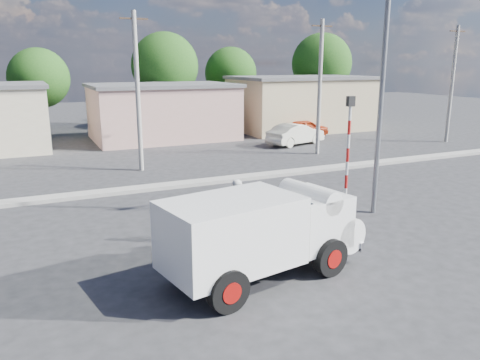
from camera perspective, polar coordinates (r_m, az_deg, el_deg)
name	(u,v)px	position (r m, az deg, el deg)	size (l,w,h in m)	color
ground_plane	(291,240)	(15.11, 6.26, -7.32)	(120.00, 120.00, 0.00)	#2A2A2D
median	(204,182)	(21.99, -4.45, -0.22)	(40.00, 0.80, 0.16)	#99968E
truck	(265,230)	(12.20, 3.10, -6.17)	(5.82, 3.01, 2.29)	black
bicycle	(238,228)	(14.75, -0.23, -5.91)	(0.60, 1.72, 0.90)	black
cyclist	(238,216)	(14.61, -0.24, -4.37)	(0.63, 0.42, 1.74)	silver
car_cream	(296,134)	(32.64, 6.81, 5.57)	(1.55, 4.43, 1.46)	#EAE9CE
car_red	(305,128)	(36.40, 7.96, 6.29)	(1.55, 3.85, 1.31)	#B83513
traffic_pole	(348,146)	(17.38, 13.05, 4.11)	(0.28, 0.18, 4.36)	red
streetlight	(379,79)	(17.51, 16.59, 11.77)	(2.34, 0.22, 9.00)	slate
building_row	(151,110)	(35.21, -10.84, 8.34)	(37.80, 7.30, 4.44)	beige
tree_row	(161,69)	(41.97, -9.62, 13.19)	(43.62, 7.43, 8.42)	#38281E
utility_poles	(232,90)	(26.29, -0.94, 10.96)	(35.40, 0.24, 8.00)	#99968E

